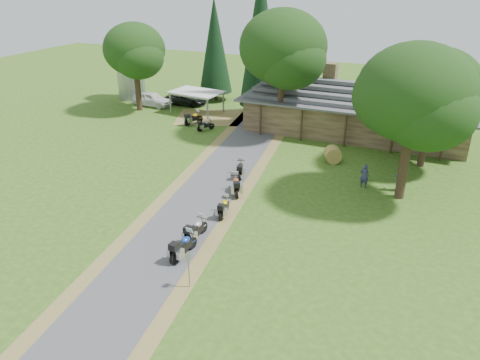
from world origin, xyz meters
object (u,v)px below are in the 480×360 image
at_px(silo, 130,71).
at_px(car_white_sedan, 152,97).
at_px(lodge, 357,107).
at_px(motorcycle_carport_b, 206,125).
at_px(motorcycle_row_d, 236,184).
at_px(motorcycle_carport_a, 194,118).
at_px(motorcycle_row_b, 196,229).
at_px(carport, 197,102).
at_px(motorcycle_row_e, 240,168).
at_px(motorcycle_row_c, 224,206).
at_px(motorcycle_row_a, 183,245).
at_px(car_dark_suv, 186,96).
at_px(hay_bale, 333,154).

xyz_separation_m(silo, car_white_sedan, (4.18, -2.04, -2.31)).
relative_size(lodge, motorcycle_carport_b, 12.60).
height_order(motorcycle_row_d, motorcycle_carport_a, motorcycle_carport_a).
xyz_separation_m(car_white_sedan, motorcycle_row_d, (18.26, -16.97, -0.30)).
bearing_deg(motorcycle_row_b, motorcycle_carport_b, 29.47).
bearing_deg(lodge, carport, -178.93).
relative_size(motorcycle_row_d, motorcycle_row_e, 1.06).
bearing_deg(lodge, motorcycle_row_c, -101.92).
xyz_separation_m(motorcycle_row_d, motorcycle_row_e, (-0.92, 2.80, -0.04)).
xyz_separation_m(silo, motorcycle_row_b, (22.84, -25.52, -2.62)).
bearing_deg(motorcycle_row_a, car_dark_suv, 34.70).
bearing_deg(motorcycle_row_c, carport, 22.83).
bearing_deg(motorcycle_carport_b, lodge, -36.16).
distance_m(carport, motorcycle_row_a, 28.16).
distance_m(lodge, car_white_sedan, 23.17).
bearing_deg(hay_bale, motorcycle_carport_b, 167.06).
distance_m(lodge, motorcycle_row_c, 20.73).
bearing_deg(hay_bale, motorcycle_carport_a, 164.35).
bearing_deg(motorcycle_carport_a, silo, 84.14).
xyz_separation_m(carport, motorcycle_row_d, (12.24, -16.68, -0.47)).
height_order(motorcycle_carport_a, hay_bale, motorcycle_carport_a).
bearing_deg(motorcycle_carport_a, car_dark_suv, 57.21).
bearing_deg(car_white_sedan, motorcycle_row_c, -133.95).
bearing_deg(lodge, hay_bale, -90.43).
xyz_separation_m(car_dark_suv, motorcycle_row_c, (15.61, -22.27, -0.39)).
height_order(motorcycle_row_c, hay_bale, hay_bale).
relative_size(car_white_sedan, motorcycle_row_e, 3.13).
distance_m(car_white_sedan, motorcycle_row_c, 27.62).
distance_m(lodge, carport, 17.16).
height_order(motorcycle_row_b, motorcycle_carport_b, motorcycle_row_b).
bearing_deg(silo, carport, -12.83).
bearing_deg(motorcycle_row_b, carport, 31.88).
distance_m(lodge, motorcycle_carport_a, 16.06).
bearing_deg(motorcycle_row_a, motorcycle_carport_b, 29.59).
distance_m(motorcycle_row_c, motorcycle_row_e, 6.19).
bearing_deg(motorcycle_row_a, car_white_sedan, 41.72).
bearing_deg(motorcycle_row_c, motorcycle_row_e, 4.21).
bearing_deg(motorcycle_carport_a, motorcycle_row_e, -114.61).
bearing_deg(lodge, motorcycle_row_e, -112.17).
bearing_deg(carport, motorcycle_carport_b, -47.10).
relative_size(carport, motorcycle_row_d, 2.65).
bearing_deg(motorcycle_row_c, lodge, -21.94).
relative_size(car_dark_suv, motorcycle_row_a, 2.51).
height_order(lodge, motorcycle_row_d, lodge).
bearing_deg(motorcycle_row_b, motorcycle_row_d, 6.77).
relative_size(motorcycle_row_b, motorcycle_carport_a, 0.99).
xyz_separation_m(motorcycle_row_a, hay_bale, (4.18, 16.89, -0.07)).
bearing_deg(motorcycle_row_c, motorcycle_row_b, 166.39).
bearing_deg(motorcycle_row_b, motorcycle_row_a, -169.43).
relative_size(carport, motorcycle_carport_a, 2.63).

